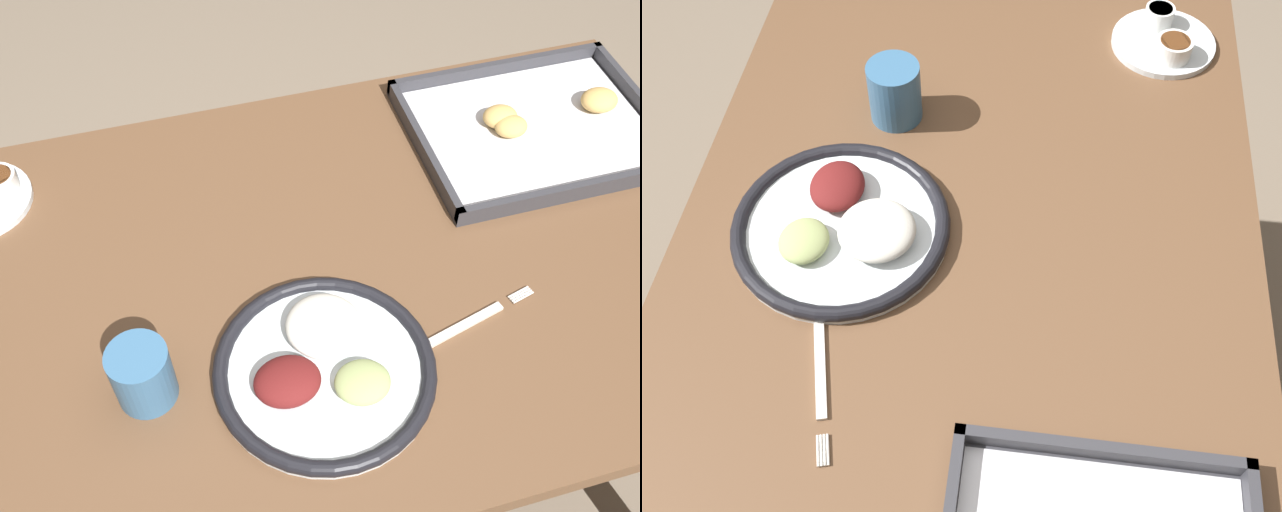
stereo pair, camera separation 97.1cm
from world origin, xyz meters
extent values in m
plane|color=#7A6B59|center=(0.00, 0.00, 0.00)|extent=(8.00, 8.00, 0.00)
cube|color=brown|center=(0.00, 0.00, 0.71)|extent=(1.24, 0.76, 0.03)
cylinder|color=brown|center=(-0.57, -0.33, 0.35)|extent=(0.06, 0.06, 0.70)
cylinder|color=brown|center=(-0.57, 0.33, 0.35)|extent=(0.06, 0.06, 0.70)
cylinder|color=silver|center=(-0.06, -0.16, 0.73)|extent=(0.28, 0.28, 0.01)
torus|color=black|center=(-0.06, -0.16, 0.74)|extent=(0.28, 0.28, 0.02)
ellipsoid|color=silver|center=(-0.04, -0.11, 0.76)|extent=(0.10, 0.10, 0.03)
ellipsoid|color=maroon|center=(-0.11, -0.18, 0.76)|extent=(0.08, 0.07, 0.03)
ellipsoid|color=#9EAD6B|center=(-0.02, -0.20, 0.75)|extent=(0.07, 0.06, 0.02)
cube|color=silver|center=(0.12, -0.15, 0.73)|extent=(0.17, 0.06, 0.00)
cylinder|color=silver|center=(0.24, -0.12, 0.73)|extent=(0.03, 0.01, 0.00)
cylinder|color=silver|center=(0.23, -0.12, 0.73)|extent=(0.03, 0.01, 0.00)
cylinder|color=silver|center=(0.23, -0.12, 0.73)|extent=(0.03, 0.01, 0.00)
cylinder|color=silver|center=(0.23, -0.11, 0.73)|extent=(0.03, 0.01, 0.00)
cylinder|color=silver|center=(-0.48, 0.26, 0.73)|extent=(0.16, 0.16, 0.01)
cylinder|color=silver|center=(-0.52, 0.25, 0.75)|extent=(0.05, 0.05, 0.03)
cylinder|color=#51992D|center=(-0.52, 0.25, 0.77)|extent=(0.04, 0.04, 0.01)
cylinder|color=silver|center=(-0.44, 0.27, 0.75)|extent=(0.06, 0.06, 0.03)
cylinder|color=#593319|center=(-0.44, 0.27, 0.77)|extent=(0.05, 0.05, 0.01)
cube|color=#333338|center=(0.20, 0.18, 0.75)|extent=(0.01, 0.31, 0.02)
cylinder|color=#38668E|center=(-0.28, -0.13, 0.77)|extent=(0.07, 0.07, 0.09)
camera|label=1|loc=(-0.19, -0.62, 1.56)|focal=42.00mm
camera|label=2|loc=(0.50, 0.06, 1.51)|focal=42.00mm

